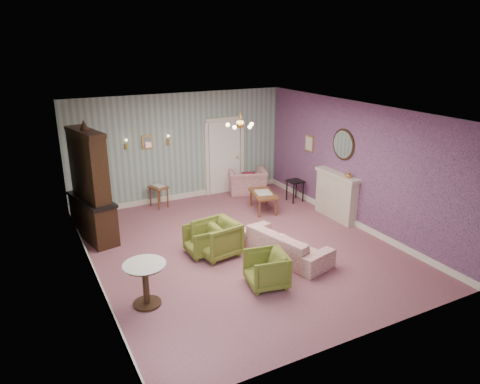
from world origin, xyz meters
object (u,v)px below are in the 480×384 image
wingback_chair (247,177)px  pedestal_table (146,284)px  olive_chair_a (266,268)px  sofa_chintz (285,239)px  fireplace (336,196)px  side_table_black (295,191)px  coffee_table (263,202)px  dresser (89,183)px  olive_chair_b (217,237)px  olive_chair_c (203,239)px

wingback_chair → pedestal_table: (-4.22, -4.27, -0.08)m
olive_chair_a → wingback_chair: 5.13m
sofa_chintz → fireplace: size_ratio=1.41×
side_table_black → coffee_table: bearing=-168.9°
dresser → coffee_table: size_ratio=2.66×
olive_chair_b → fireplace: (3.45, 0.49, 0.17)m
wingback_chair → side_table_black: size_ratio=1.80×
side_table_black → pedestal_table: (-5.04, -3.05, 0.09)m
wingback_chair → pedestal_table: 6.00m
dresser → side_table_black: dresser is taller
dresser → side_table_black: (5.30, -0.08, -1.00)m
olive_chair_b → dresser: 3.02m
dresser → olive_chair_c: bearing=-57.3°
olive_chair_c → dresser: (-1.83, 1.84, 0.96)m
sofa_chintz → wingback_chair: bearing=-32.2°
dresser → olive_chair_b: bearing=-56.6°
wingback_chair → fireplace: size_ratio=0.76×
olive_chair_c → fireplace: size_ratio=0.48×
dresser → sofa_chintz: bearing=-52.0°
fireplace → side_table_black: (-0.21, 1.46, -0.28)m
wingback_chair → side_table_black: (0.82, -1.22, -0.17)m
dresser → pedestal_table: bearing=-97.3°
olive_chair_c → sofa_chintz: (1.43, -0.88, 0.05)m
olive_chair_c → coffee_table: bearing=123.4°
sofa_chintz → fireplace: bearing=-76.8°
pedestal_table → sofa_chintz: bearing=7.6°
wingback_chair → sofa_chintz: bearing=92.1°
olive_chair_a → olive_chair_c: olive_chair_a is taller
olive_chair_c → sofa_chintz: sofa_chintz is taller
sofa_chintz → wingback_chair: size_ratio=1.85×
fireplace → pedestal_table: fireplace is taller
sofa_chintz → side_table_black: sofa_chintz is taller
fireplace → side_table_black: 1.50m
sofa_chintz → olive_chair_c: bearing=43.7°
side_table_black → sofa_chintz: bearing=-127.6°
sofa_chintz → olive_chair_b: bearing=45.1°
sofa_chintz → dresser: bearing=35.5°
sofa_chintz → dresser: 4.35m
wingback_chair → coffee_table: bearing=97.2°
wingback_chair → fireplace: fireplace is taller
olive_chair_c → fireplace: (3.68, 0.31, 0.24)m
olive_chair_a → wingback_chair: bearing=166.4°
olive_chair_c → olive_chair_a: bearing=17.2°
sofa_chintz → dresser: size_ratio=0.76×
sofa_chintz → coffee_table: 2.59m
olive_chair_c → dresser: size_ratio=0.26×
coffee_table → olive_chair_c: bearing=-146.6°
olive_chair_a → side_table_black: bearing=150.3°
wingback_chair → dresser: 4.70m
olive_chair_b → sofa_chintz: size_ratio=0.41×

